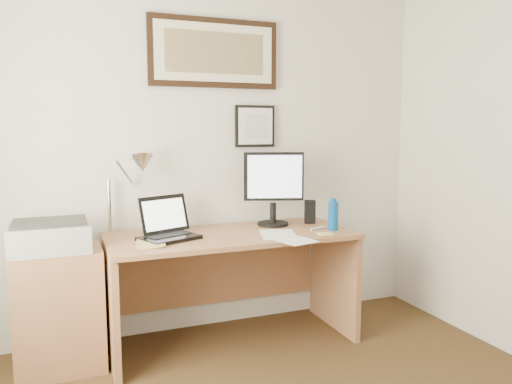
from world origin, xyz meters
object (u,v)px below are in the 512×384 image
lcd_monitor (274,185)px  printer (50,236)px  side_cabinet (60,309)px  book (136,244)px  desk (228,265)px  laptop (167,229)px  water_bottle (333,216)px

lcd_monitor → printer: size_ratio=1.18×
side_cabinet → book: (0.44, -0.15, 0.39)m
desk → lcd_monitor: lcd_monitor is taller
laptop → desk: bearing=9.3°
side_cabinet → laptop: laptop is taller
side_cabinet → laptop: bearing=-2.9°
side_cabinet → lcd_monitor: size_ratio=1.40×
side_cabinet → desk: desk is taller
side_cabinet → desk: (1.07, 0.04, 0.15)m
desk → lcd_monitor: 0.64m
laptop → printer: (-0.68, -0.00, 0.01)m
water_bottle → side_cabinet: bearing=173.7°
lcd_monitor → side_cabinet: bearing=-176.0°
book → desk: bearing=16.2°
water_bottle → lcd_monitor: bearing=137.0°
book → printer: (-0.47, 0.11, 0.06)m
laptop → printer: laptop is taller
water_bottle → desk: water_bottle is taller
desk → water_bottle: bearing=-18.6°
printer → side_cabinet: bearing=48.4°
book → desk: size_ratio=0.14×
side_cabinet → desk: bearing=1.9°
book → lcd_monitor: size_ratio=0.44×
laptop → printer: 0.68m
water_bottle → laptop: 1.11m
side_cabinet → printer: 0.46m
book → water_bottle: bearing=-2.0°
side_cabinet → printer: (-0.03, -0.03, 0.45)m
side_cabinet → water_bottle: water_bottle is taller
lcd_monitor → printer: lcd_monitor is taller
book → lcd_monitor: bearing=13.9°
water_bottle → desk: (-0.68, 0.23, -0.33)m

